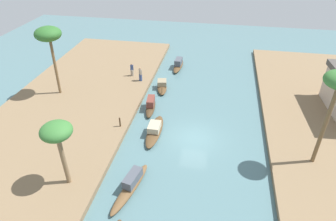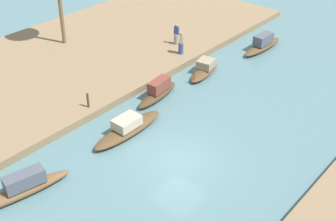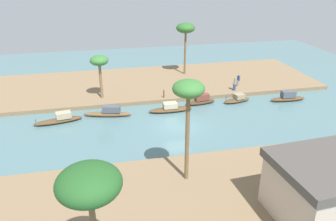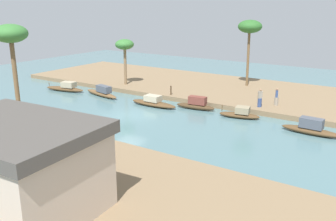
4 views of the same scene
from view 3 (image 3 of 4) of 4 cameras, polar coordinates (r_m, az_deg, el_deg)
The scene contains 17 objects.
river_water at distance 34.32m, azimuth 1.80°, elevation -2.68°, with size 70.48×70.48×0.00m, color slate.
riverbank_left at distance 46.20m, azimuth -2.21°, elevation 4.81°, with size 43.96×13.91×0.47m, color #846B4C.
riverbank_right at distance 23.64m, azimuth 9.97°, elevation -16.34°, with size 43.96×13.91×0.47m, color #846B4C.
sampan_open_hull at distance 39.57m, azimuth 5.64°, elevation 1.69°, with size 3.89×1.32×1.25m.
sampan_upstream_small at distance 36.66m, azimuth -18.06°, elevation -1.43°, with size 5.07×1.90×1.12m.
sampan_midstream at distance 36.84m, azimuth -10.13°, elevation -0.37°, with size 5.33×1.96×1.21m.
sampan_with_tall_canopy at distance 42.92m, azimuth 19.85°, elevation 2.13°, with size 4.50×1.17×1.26m.
sampan_foreground at distance 40.94m, azimuth 11.81°, elevation 1.92°, with size 3.67×1.75×1.01m.
sampan_with_red_awning at distance 37.46m, azimuth 0.44°, elevation 0.34°, with size 5.00×1.22×1.07m.
person_on_near_bank at distance 43.27m, azimuth 11.33°, elevation 4.29°, with size 0.52×0.52×1.68m.
person_by_mooring at distance 44.88m, azimuth 11.94°, elevation 4.89°, with size 0.50×0.50×1.62m.
mooring_post at distance 40.15m, azimuth -0.71°, elevation 2.88°, with size 0.14×0.14×0.94m, color #4C3823.
palm_tree_left_near at distance 47.60m, azimuth 3.03°, elevation 13.74°, with size 2.64×2.64×7.39m.
palm_tree_left_far at distance 39.63m, azimuth -11.69°, elevation 8.13°, with size 2.14×2.14×5.21m.
palm_tree_right_tall at distance 22.49m, azimuth 3.52°, elevation 2.93°, with size 2.22×2.22×7.82m.
palm_tree_right_short at distance 15.25m, azimuth -13.36°, elevation -12.39°, with size 2.96×2.96×6.97m.
riverside_building at distance 23.65m, azimuth 26.61°, elevation -11.81°, with size 8.00×5.99×4.11m.
Camera 3 is at (7.65, 29.71, 15.39)m, focal length 35.60 mm.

